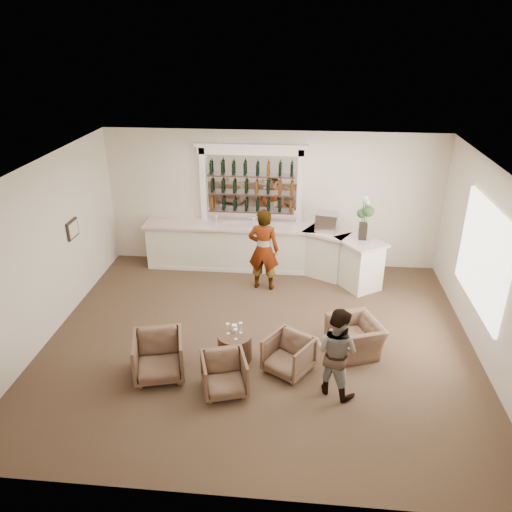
{
  "coord_description": "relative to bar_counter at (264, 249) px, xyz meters",
  "views": [
    {
      "loc": [
        0.7,
        -7.92,
        5.45
      ],
      "look_at": [
        -0.15,
        0.9,
        1.35
      ],
      "focal_mm": 35.0,
      "sensor_mm": 36.0,
      "label": 1
    }
  ],
  "objects": [
    {
      "name": "espresso_machine",
      "position": [
        1.46,
        -0.1,
        0.78
      ],
      "size": [
        0.56,
        0.5,
        0.43
      ],
      "primitive_type": "cube",
      "rotation": [
        0.0,
        0.0,
        -0.22
      ],
      "color": "#B0B0B5",
      "rests_on": "bar_counter"
    },
    {
      "name": "sommelier",
      "position": [
        0.07,
        -0.87,
        0.37
      ],
      "size": [
        0.74,
        0.53,
        1.89
      ],
      "primitive_type": "imported",
      "rotation": [
        0.0,
        0.0,
        3.03
      ],
      "color": "gray",
      "rests_on": "ground"
    },
    {
      "name": "back_bar_alcove",
      "position": [
        -0.34,
        0.41,
        1.46
      ],
      "size": [
        2.64,
        0.25,
        3.0
      ],
      "color": "white",
      "rests_on": "ground"
    },
    {
      "name": "bar_counter",
      "position": [
        0.0,
        0.0,
        0.0
      ],
      "size": [
        5.72,
        1.8,
        1.14
      ],
      "color": "silver",
      "rests_on": "ground"
    },
    {
      "name": "armchair_left",
      "position": [
        -1.43,
        -4.19,
        -0.19
      ],
      "size": [
        1.01,
        1.03,
        0.77
      ],
      "primitive_type": "imported",
      "rotation": [
        0.0,
        0.0,
        0.26
      ],
      "color": "brown",
      "rests_on": "ground"
    },
    {
      "name": "cocktail_table",
      "position": [
        -0.22,
        -3.61,
        -0.32
      ],
      "size": [
        0.61,
        0.61,
        0.5
      ],
      "primitive_type": "cylinder",
      "color": "#4D3521",
      "rests_on": "ground"
    },
    {
      "name": "flower_vase",
      "position": [
        2.24,
        -0.52,
        1.13
      ],
      "size": [
        0.27,
        0.27,
        1.01
      ],
      "color": "black",
      "rests_on": "bar_counter"
    },
    {
      "name": "armchair_far",
      "position": [
        1.93,
        -3.16,
        -0.27
      ],
      "size": [
        1.12,
        1.19,
        0.62
      ],
      "primitive_type": "imported",
      "rotation": [
        0.0,
        0.0,
        -1.2
      ],
      "color": "brown",
      "rests_on": "ground"
    },
    {
      "name": "guest",
      "position": [
        1.51,
        -4.32,
        0.2
      ],
      "size": [
        0.95,
        0.89,
        1.54
      ],
      "primitive_type": "imported",
      "rotation": [
        0.0,
        0.0,
        2.58
      ],
      "color": "gray",
      "rests_on": "ground"
    },
    {
      "name": "wine_glass_bar_right",
      "position": [
        -0.24,
        0.0,
        0.67
      ],
      "size": [
        0.07,
        0.07,
        0.21
      ],
      "primitive_type": null,
      "color": "white",
      "rests_on": "bar_counter"
    },
    {
      "name": "ground",
      "position": [
        0.16,
        -3.0,
        -0.57
      ],
      "size": [
        8.0,
        8.0,
        0.0
      ],
      "primitive_type": "plane",
      "color": "#4D3926",
      "rests_on": "ground"
    },
    {
      "name": "room_shell",
      "position": [
        0.33,
        -2.29,
        1.77
      ],
      "size": [
        8.04,
        7.02,
        3.32
      ],
      "color": "beige",
      "rests_on": "ground"
    },
    {
      "name": "wine_glass_bar_left",
      "position": [
        -1.14,
        0.08,
        0.67
      ],
      "size": [
        0.07,
        0.07,
        0.21
      ],
      "primitive_type": null,
      "color": "white",
      "rests_on": "bar_counter"
    },
    {
      "name": "wine_glass_tbl_c",
      "position": [
        -0.18,
        -3.74,
        0.03
      ],
      "size": [
        0.07,
        0.07,
        0.21
      ],
      "primitive_type": null,
      "color": "white",
      "rests_on": "cocktail_table"
    },
    {
      "name": "armchair_center",
      "position": [
        -0.27,
        -4.49,
        -0.25
      ],
      "size": [
        0.88,
        0.89,
        0.65
      ],
      "primitive_type": "imported",
      "rotation": [
        0.0,
        0.0,
        0.3
      ],
      "color": "brown",
      "rests_on": "ground"
    },
    {
      "name": "wine_glass_tbl_b",
      "position": [
        -0.12,
        -3.53,
        0.03
      ],
      "size": [
        0.07,
        0.07,
        0.21
      ],
      "primitive_type": null,
      "color": "white",
      "rests_on": "cocktail_table"
    },
    {
      "name": "armchair_right",
      "position": [
        0.75,
        -3.86,
        -0.24
      ],
      "size": [
        0.99,
        0.99,
        0.66
      ],
      "primitive_type": "imported",
      "rotation": [
        0.0,
        0.0,
        -0.56
      ],
      "color": "brown",
      "rests_on": "ground"
    },
    {
      "name": "napkin_holder",
      "position": [
        -0.24,
        -3.47,
        -0.01
      ],
      "size": [
        0.08,
        0.08,
        0.12
      ],
      "primitive_type": "cube",
      "color": "white",
      "rests_on": "cocktail_table"
    },
    {
      "name": "wine_glass_tbl_a",
      "position": [
        -0.34,
        -3.58,
        0.03
      ],
      "size": [
        0.07,
        0.07,
        0.21
      ],
      "primitive_type": null,
      "color": "white",
      "rests_on": "cocktail_table"
    }
  ]
}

